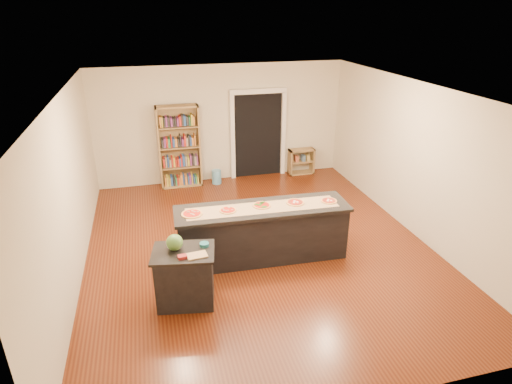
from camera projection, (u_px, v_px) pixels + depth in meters
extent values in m
cube|color=beige|center=(259.00, 175.00, 7.20)|extent=(6.00, 7.00, 2.80)
cube|color=#55230E|center=(259.00, 247.00, 7.76)|extent=(6.00, 7.00, 0.01)
cube|color=white|center=(259.00, 91.00, 6.64)|extent=(6.00, 7.00, 0.01)
cube|color=black|center=(258.00, 135.00, 10.64)|extent=(1.20, 0.02, 2.10)
cube|color=silver|center=(233.00, 138.00, 10.45)|extent=(0.10, 0.08, 2.10)
cube|color=silver|center=(283.00, 134.00, 10.75)|extent=(0.10, 0.08, 2.10)
cube|color=silver|center=(258.00, 91.00, 10.15)|extent=(1.40, 0.08, 0.12)
cube|color=black|center=(262.00, 234.00, 7.26)|extent=(2.82, 0.71, 0.91)
cube|color=black|center=(262.00, 209.00, 7.07)|extent=(2.90, 0.79, 0.05)
cube|color=black|center=(185.00, 278.00, 6.16)|extent=(0.80, 0.56, 0.82)
cube|color=black|center=(183.00, 252.00, 5.99)|extent=(0.87, 0.64, 0.04)
cube|color=#977949|center=(179.00, 147.00, 10.03)|extent=(0.97, 0.35, 1.95)
cube|color=#977949|center=(301.00, 161.00, 11.03)|extent=(0.65, 0.28, 0.65)
cylinder|color=#579AC3|center=(217.00, 177.00, 10.46)|extent=(0.23, 0.23, 0.34)
cube|color=tan|center=(263.00, 208.00, 7.05)|extent=(2.54, 0.55, 0.00)
sphere|color=#144214|center=(175.00, 242.00, 5.97)|extent=(0.24, 0.24, 0.24)
cube|color=tan|center=(197.00, 255.00, 5.87)|extent=(0.29, 0.21, 0.02)
cube|color=maroon|center=(182.00, 257.00, 5.81)|extent=(0.13, 0.10, 0.04)
cylinder|color=#195966|center=(204.00, 245.00, 6.10)|extent=(0.13, 0.13, 0.05)
cylinder|color=tan|center=(192.00, 214.00, 6.81)|extent=(0.34, 0.34, 0.02)
cylinder|color=#A5190C|center=(192.00, 213.00, 6.81)|extent=(0.28, 0.28, 0.00)
cylinder|color=tan|center=(228.00, 210.00, 6.93)|extent=(0.29, 0.29, 0.02)
cylinder|color=#A5190C|center=(228.00, 210.00, 6.93)|extent=(0.23, 0.23, 0.00)
cylinder|color=tan|center=(262.00, 205.00, 7.10)|extent=(0.32, 0.32, 0.02)
cylinder|color=#A5190C|center=(262.00, 205.00, 7.10)|extent=(0.26, 0.26, 0.00)
cylinder|color=tan|center=(295.00, 202.00, 7.21)|extent=(0.30, 0.30, 0.02)
cylinder|color=#A5190C|center=(295.00, 202.00, 7.21)|extent=(0.25, 0.25, 0.00)
cylinder|color=tan|center=(329.00, 201.00, 7.27)|extent=(0.28, 0.28, 0.02)
cylinder|color=#A5190C|center=(329.00, 200.00, 7.27)|extent=(0.23, 0.23, 0.00)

